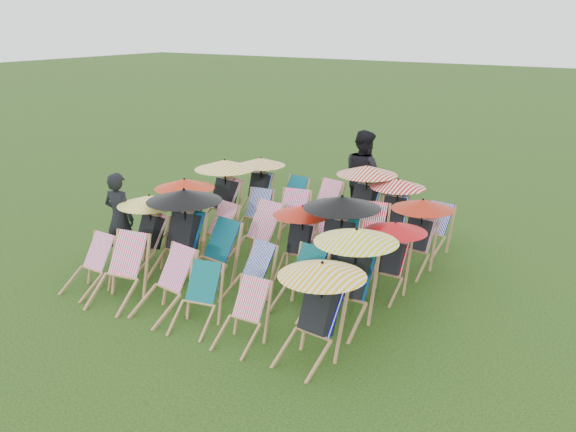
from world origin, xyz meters
The scene contains 33 objects.
ground centered at (0.00, 0.00, 0.00)m, with size 100.00×100.00×0.00m, color black.
deckchair_0 centered at (-1.89, -2.27, 0.43)m, with size 0.60×0.81×0.85m.
deckchair_1 centered at (-1.18, -2.31, 0.50)m, with size 0.79×1.00×0.99m.
deckchair_2 centered at (-0.32, -2.25, 0.47)m, with size 0.76×0.96×0.95m.
deckchair_3 centered at (0.32, -2.29, 0.42)m, with size 0.70×0.87×0.84m.
deckchair_4 centered at (1.14, -2.34, 0.41)m, with size 0.56×0.77×0.82m.
deckchair_5 centered at (2.14, -2.20, 0.68)m, with size 1.09×1.15×1.29m.
deckchair_6 centered at (-1.85, -1.06, 0.67)m, with size 1.07×1.14×1.26m.
deckchair_7 centered at (-1.12, -1.01, 0.77)m, with size 1.23×1.30×1.46m.
deckchair_8 centered at (-0.46, -1.04, 0.50)m, with size 0.80×1.01×1.00m.
deckchair_9 centered at (0.40, -1.18, 0.42)m, with size 0.70×0.87×0.84m.
deckchair_10 centered at (1.22, -1.06, 0.45)m, with size 0.66×0.87×0.89m.
deckchair_11 centered at (2.03, -1.09, 0.73)m, with size 1.16×1.21×1.38m.
deckchair_12 centered at (-2.03, 0.03, 0.68)m, with size 1.09×1.16×1.29m.
deckchair_13 centered at (-1.24, -0.02, 0.46)m, with size 0.76×0.95×0.92m.
deckchair_14 centered at (-0.43, 0.10, 0.51)m, with size 0.82×1.03×1.02m.
deckchair_15 centered at (0.48, 0.11, 0.61)m, with size 0.98×1.06×1.16m.
deckchair_16 centered at (1.21, 0.05, 0.76)m, with size 1.22×1.31×1.45m.
deckchair_17 centered at (2.09, 0.14, 0.61)m, with size 0.98×1.01×1.16m.
deckchair_18 centered at (-2.07, 1.24, 0.75)m, with size 1.20×1.27×1.42m.
deckchair_19 centered at (-1.27, 1.26, 0.44)m, with size 0.67×0.86×0.88m.
deckchair_20 centered at (-0.45, 1.26, 0.49)m, with size 0.78×0.98×0.97m.
deckchair_21 centered at (0.44, 1.13, 0.47)m, with size 0.64×0.88×0.94m.
deckchair_22 centered at (1.19, 1.18, 0.50)m, with size 0.80×1.01×0.99m.
deckchair_23 centered at (2.05, 1.30, 0.65)m, with size 1.04×1.08×1.23m.
deckchair_24 centered at (-2.04, 2.48, 0.65)m, with size 1.04×1.12×1.24m.
deckchair_25 centered at (-1.19, 2.31, 0.46)m, with size 0.76×0.95×0.93m.
deckchair_26 centered at (-0.40, 2.33, 0.48)m, with size 0.79×0.98×0.95m.
deckchair_27 centered at (0.45, 2.44, 0.73)m, with size 1.17×1.24×1.39m.
deckchair_28 centered at (1.17, 2.36, 0.65)m, with size 1.04×1.13×1.23m.
deckchair_29 centered at (1.95, 2.27, 0.43)m, with size 0.70×0.88×0.86m.
person_left centered at (-2.41, -1.09, 0.80)m, with size 0.58×0.38×1.60m, color black.
person_rear centered at (0.07, 3.32, 0.96)m, with size 0.93×0.73×1.92m, color black.
Camera 1 is at (5.73, -8.35, 4.12)m, focal length 40.00 mm.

